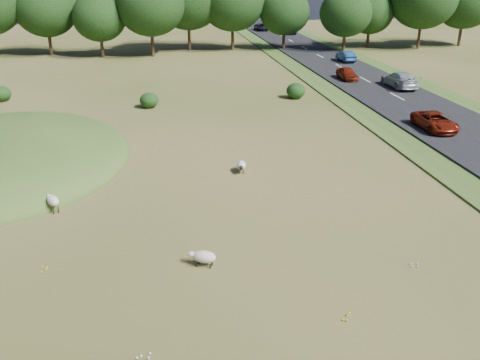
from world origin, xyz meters
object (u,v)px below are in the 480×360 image
at_px(car_7, 261,27).
at_px(sheep_1, 241,165).
at_px(car_1, 400,79).
at_px(car_2, 347,73).
at_px(sheep_2, 203,257).
at_px(car_5, 288,29).
at_px(sheep_3, 53,201).
at_px(car_0, 346,56).
at_px(car_6, 435,121).

bearing_deg(car_7, sheep_1, -102.21).
xyz_separation_m(car_1, car_2, (-3.80, 4.58, -0.13)).
bearing_deg(sheep_2, car_2, -94.84).
distance_m(car_5, car_7, 6.77).
bearing_deg(sheep_3, car_1, -79.53).
bearing_deg(car_5, car_0, 90.00).
bearing_deg(car_2, sheep_1, -121.99).
xyz_separation_m(sheep_2, sheep_3, (-6.95, 6.46, 0.16)).
height_order(car_5, car_7, car_5).
height_order(car_0, car_6, car_0).
xyz_separation_m(car_0, car_6, (-3.80, -29.94, -0.04)).
height_order(sheep_1, sheep_2, sheep_1).
xyz_separation_m(sheep_3, car_7, (25.65, 75.22, 0.27)).
xyz_separation_m(car_5, car_6, (-3.80, -59.90, -0.15)).
xyz_separation_m(car_1, car_5, (0.00, 45.59, -0.00)).
height_order(car_1, car_6, car_1).
bearing_deg(car_1, car_5, -90.00).
height_order(car_0, car_2, car_0).
height_order(car_0, car_1, car_1).
bearing_deg(sheep_1, car_0, 162.23).
height_order(sheep_3, car_1, car_1).
distance_m(car_2, car_7, 46.61).
xyz_separation_m(car_0, car_2, (-3.80, -11.05, -0.03)).
distance_m(car_0, car_6, 30.18).
bearing_deg(sheep_2, car_5, -83.25).
relative_size(sheep_2, car_6, 0.28).
bearing_deg(car_5, car_1, 90.00).
relative_size(car_1, car_6, 1.19).
distance_m(sheep_3, car_0, 49.40).
relative_size(sheep_1, car_2, 0.33).
height_order(sheep_1, car_5, car_5).
bearing_deg(sheep_1, sheep_2, -7.03).
distance_m(car_1, car_7, 51.34).
height_order(sheep_1, sheep_3, sheep_3).
height_order(car_2, car_6, car_2).
distance_m(sheep_2, car_2, 39.75).
distance_m(sheep_2, car_6, 24.73).
height_order(sheep_1, car_1, car_1).
distance_m(sheep_2, car_7, 83.80).
bearing_deg(car_6, sheep_2, -139.14).
relative_size(sheep_2, car_1, 0.23).
xyz_separation_m(sheep_3, car_5, (29.45, 69.62, 0.42)).
relative_size(car_5, car_6, 1.19).
xyz_separation_m(car_2, car_6, (0.00, -18.89, -0.02)).
relative_size(sheep_1, car_5, 0.24).
bearing_deg(car_6, sheep_3, -159.26).
height_order(sheep_2, sheep_3, sheep_3).
bearing_deg(sheep_1, car_5, 174.19).
bearing_deg(sheep_2, car_1, -103.21).
bearing_deg(car_7, sheep_2, -102.90).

